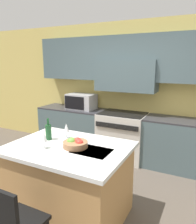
{
  "coord_description": "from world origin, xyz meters",
  "views": [
    {
      "loc": [
        1.44,
        -2.07,
        1.91
      ],
      "look_at": [
        0.01,
        0.76,
        1.18
      ],
      "focal_mm": 35.0,
      "sensor_mm": 36.0,
      "label": 1
    }
  ],
  "objects_px": {
    "fruit_bowl": "(75,144)",
    "range_stove": "(122,136)",
    "wine_bottle": "(48,132)",
    "wine_glass_near": "(44,137)",
    "wine_glass_far": "(66,128)",
    "microwave": "(81,102)",
    "island_chair": "(12,223)"
  },
  "relations": [
    {
      "from": "fruit_bowl",
      "to": "range_stove",
      "type": "bearing_deg",
      "value": 93.45
    },
    {
      "from": "range_stove",
      "to": "fruit_bowl",
      "type": "xyz_separation_m",
      "value": [
        0.11,
        -1.89,
        0.51
      ]
    },
    {
      "from": "wine_bottle",
      "to": "fruit_bowl",
      "type": "bearing_deg",
      "value": -7.66
    },
    {
      "from": "wine_glass_near",
      "to": "wine_glass_far",
      "type": "height_order",
      "value": "same"
    },
    {
      "from": "fruit_bowl",
      "to": "wine_glass_far",
      "type": "bearing_deg",
      "value": 142.28
    },
    {
      "from": "range_stove",
      "to": "wine_glass_near",
      "type": "xyz_separation_m",
      "value": [
        -0.19,
        -2.09,
        0.6
      ]
    },
    {
      "from": "wine_glass_far",
      "to": "range_stove",
      "type": "bearing_deg",
      "value": 84.49
    },
    {
      "from": "wine_glass_near",
      "to": "microwave",
      "type": "bearing_deg",
      "value": 110.07
    },
    {
      "from": "island_chair",
      "to": "wine_glass_near",
      "type": "bearing_deg",
      "value": 107.31
    },
    {
      "from": "microwave",
      "to": "fruit_bowl",
      "type": "height_order",
      "value": "microwave"
    },
    {
      "from": "wine_glass_far",
      "to": "fruit_bowl",
      "type": "distance_m",
      "value": 0.36
    },
    {
      "from": "microwave",
      "to": "fruit_bowl",
      "type": "distance_m",
      "value": 2.19
    },
    {
      "from": "microwave",
      "to": "wine_glass_far",
      "type": "xyz_separation_m",
      "value": [
        0.8,
        -1.7,
        -0.02
      ]
    },
    {
      "from": "island_chair",
      "to": "microwave",
      "type": "bearing_deg",
      "value": 109.38
    },
    {
      "from": "wine_glass_far",
      "to": "microwave",
      "type": "bearing_deg",
      "value": 115.14
    },
    {
      "from": "range_stove",
      "to": "wine_glass_near",
      "type": "height_order",
      "value": "wine_glass_near"
    },
    {
      "from": "range_stove",
      "to": "fruit_bowl",
      "type": "relative_size",
      "value": 3.19
    },
    {
      "from": "microwave",
      "to": "island_chair",
      "type": "xyz_separation_m",
      "value": [
        0.99,
        -2.83,
        -0.55
      ]
    },
    {
      "from": "microwave",
      "to": "wine_bottle",
      "type": "xyz_separation_m",
      "value": [
        0.63,
        -1.85,
        -0.04
      ]
    },
    {
      "from": "microwave",
      "to": "wine_bottle",
      "type": "bearing_deg",
      "value": -71.3
    },
    {
      "from": "island_chair",
      "to": "wine_bottle",
      "type": "height_order",
      "value": "wine_bottle"
    },
    {
      "from": "range_stove",
      "to": "fruit_bowl",
      "type": "bearing_deg",
      "value": -86.55
    },
    {
      "from": "microwave",
      "to": "wine_glass_near",
      "type": "distance_m",
      "value": 2.24
    },
    {
      "from": "range_stove",
      "to": "wine_glass_far",
      "type": "height_order",
      "value": "wine_glass_far"
    },
    {
      "from": "wine_bottle",
      "to": "wine_glass_near",
      "type": "height_order",
      "value": "wine_bottle"
    },
    {
      "from": "island_chair",
      "to": "wine_bottle",
      "type": "bearing_deg",
      "value": 110.66
    },
    {
      "from": "wine_glass_near",
      "to": "wine_glass_far",
      "type": "bearing_deg",
      "value": 86.32
    },
    {
      "from": "range_stove",
      "to": "wine_bottle",
      "type": "height_order",
      "value": "wine_bottle"
    },
    {
      "from": "island_chair",
      "to": "fruit_bowl",
      "type": "bearing_deg",
      "value": 85.05
    },
    {
      "from": "range_stove",
      "to": "wine_glass_near",
      "type": "bearing_deg",
      "value": -95.16
    },
    {
      "from": "microwave",
      "to": "fruit_bowl",
      "type": "xyz_separation_m",
      "value": [
        1.07,
        -1.91,
        -0.11
      ]
    },
    {
      "from": "range_stove",
      "to": "wine_bottle",
      "type": "xyz_separation_m",
      "value": [
        -0.33,
        -1.83,
        0.57
      ]
    }
  ]
}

